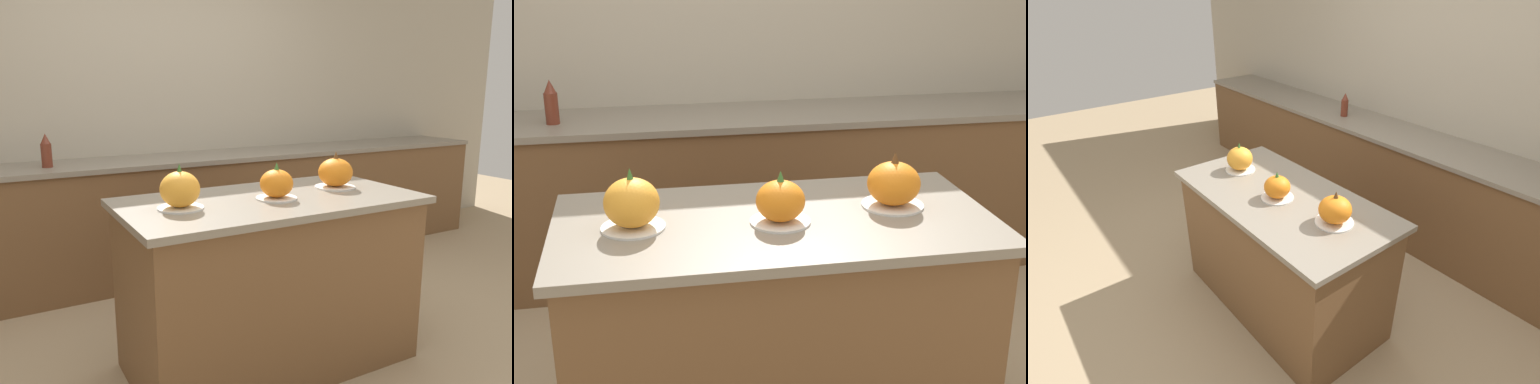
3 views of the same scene
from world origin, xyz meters
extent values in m
cube|color=#B2A893|center=(0.00, 1.83, 1.25)|extent=(8.00, 0.06, 2.50)
cube|color=brown|center=(0.00, 0.00, 0.43)|extent=(1.45, 0.71, 0.87)
cube|color=gray|center=(0.00, 0.00, 0.88)|extent=(1.51, 0.77, 0.03)
cube|color=brown|center=(0.00, 1.50, 0.44)|extent=(6.00, 0.56, 0.88)
cube|color=gray|center=(0.00, 1.50, 0.90)|extent=(6.00, 0.60, 0.03)
cylinder|color=white|center=(-0.48, 0.00, 0.91)|extent=(0.21, 0.21, 0.01)
ellipsoid|color=orange|center=(-0.48, 0.00, 0.99)|extent=(0.18, 0.18, 0.16)
cone|color=#38702D|center=(-0.48, 0.00, 1.09)|extent=(0.02, 0.02, 0.04)
cylinder|color=white|center=(0.01, -0.04, 0.91)|extent=(0.21, 0.21, 0.01)
ellipsoid|color=orange|center=(0.01, -0.04, 0.98)|extent=(0.17, 0.17, 0.14)
cone|color=#38702D|center=(0.01, -0.04, 1.06)|extent=(0.03, 0.03, 0.04)
cylinder|color=white|center=(0.44, 0.04, 0.91)|extent=(0.22, 0.22, 0.01)
ellipsoid|color=orange|center=(0.44, 0.04, 0.99)|extent=(0.19, 0.19, 0.15)
cone|color=brown|center=(0.44, 0.04, 1.08)|extent=(0.03, 0.03, 0.04)
cylinder|color=maroon|center=(-0.87, 1.46, 1.00)|extent=(0.07, 0.07, 0.16)
cone|color=maroon|center=(-0.87, 1.46, 1.11)|extent=(0.06, 0.06, 0.07)
camera|label=1|loc=(-1.25, -2.10, 1.45)|focal=35.00mm
camera|label=2|loc=(-0.44, -2.23, 1.80)|focal=50.00mm
camera|label=3|loc=(1.76, -1.36, 2.13)|focal=28.00mm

